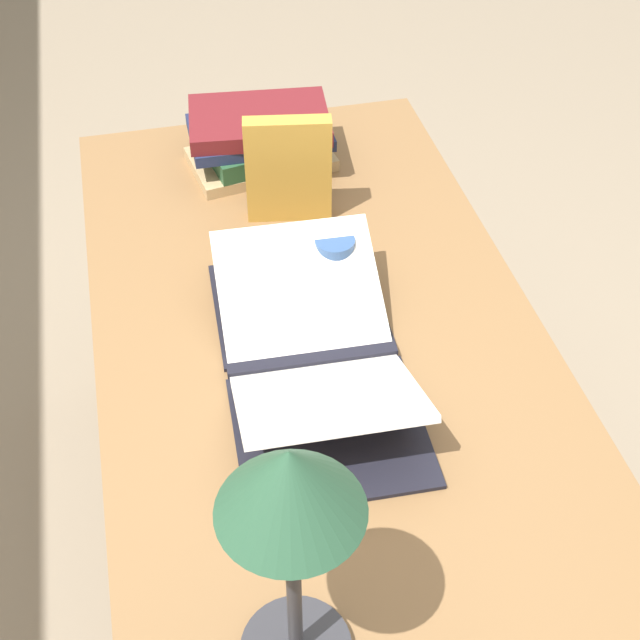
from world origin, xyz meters
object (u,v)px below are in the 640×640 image
at_px(reading_lamp, 291,508).
at_px(open_book, 313,351).
at_px(book_stack_tall, 260,138).
at_px(coffee_mug, 333,262).
at_px(book_standing_upright, 288,170).

bearing_deg(reading_lamp, open_book, -15.17).
xyz_separation_m(open_book, reading_lamp, (-0.49, 0.13, 0.28)).
xyz_separation_m(open_book, book_stack_tall, (0.62, -0.02, 0.03)).
xyz_separation_m(open_book, coffee_mug, (0.20, -0.08, 0.02)).
xyz_separation_m(book_standing_upright, coffee_mug, (-0.22, -0.04, -0.06)).
bearing_deg(book_stack_tall, book_standing_upright, -173.48).
bearing_deg(book_stack_tall, open_book, 177.72).
relative_size(book_stack_tall, coffee_mug, 3.10).
bearing_deg(open_book, book_standing_upright, -4.02).
relative_size(open_book, reading_lamp, 1.42).
relative_size(book_standing_upright, reading_lamp, 0.54).
bearing_deg(open_book, coffee_mug, -20.49).
bearing_deg(book_standing_upright, reading_lamp, 178.67).
height_order(book_stack_tall, coffee_mug, book_stack_tall).
bearing_deg(coffee_mug, open_book, 157.13).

